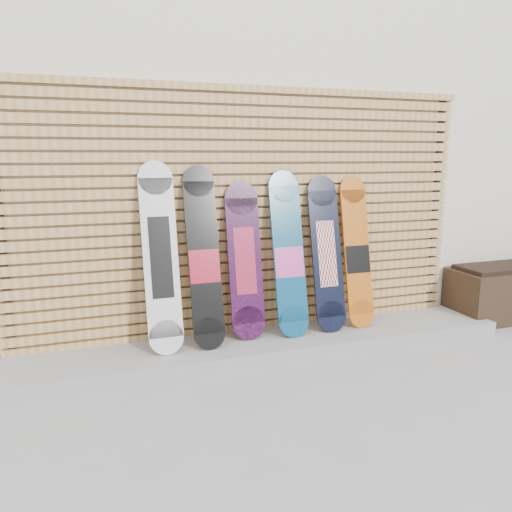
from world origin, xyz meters
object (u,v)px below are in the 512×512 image
(snowboard_0, at_px, (161,257))
(snowboard_1, at_px, (204,258))
(snowboard_4, at_px, (326,254))
(snowboard_5, at_px, (357,253))
(snowboard_3, at_px, (289,255))
(snowboard_2, at_px, (245,261))
(planter_box, at_px, (509,291))

(snowboard_0, distance_m, snowboard_1, 0.36)
(snowboard_4, xyz_separation_m, snowboard_5, (0.32, 0.01, -0.01))
(snowboard_0, relative_size, snowboard_4, 1.10)
(snowboard_3, bearing_deg, snowboard_1, -178.74)
(snowboard_3, bearing_deg, snowboard_0, -179.54)
(snowboard_4, bearing_deg, snowboard_0, -179.37)
(snowboard_2, bearing_deg, snowboard_3, -5.60)
(planter_box, height_order, snowboard_3, snowboard_3)
(snowboard_5, bearing_deg, planter_box, -2.15)
(snowboard_2, height_order, snowboard_3, snowboard_3)
(planter_box, relative_size, snowboard_2, 0.94)
(snowboard_1, height_order, snowboard_5, snowboard_1)
(snowboard_1, distance_m, snowboard_2, 0.39)
(snowboard_0, height_order, snowboard_2, snowboard_0)
(snowboard_1, height_order, snowboard_2, snowboard_1)
(snowboard_4, bearing_deg, snowboard_1, -178.78)
(snowboard_2, bearing_deg, snowboard_1, -171.58)
(planter_box, distance_m, snowboard_0, 3.71)
(snowboard_1, distance_m, snowboard_3, 0.78)
(snowboard_3, bearing_deg, planter_box, -1.20)
(planter_box, bearing_deg, snowboard_5, 177.85)
(snowboard_3, xyz_separation_m, snowboard_5, (0.70, 0.02, -0.03))
(planter_box, distance_m, snowboard_2, 2.97)
(snowboard_1, height_order, snowboard_4, snowboard_1)
(snowboard_2, height_order, snowboard_4, snowboard_4)
(snowboard_0, distance_m, snowboard_5, 1.84)
(snowboard_2, bearing_deg, snowboard_0, -176.26)
(snowboard_3, height_order, snowboard_5, snowboard_3)
(planter_box, height_order, snowboard_5, snowboard_5)
(snowboard_5, bearing_deg, snowboard_3, -178.73)
(snowboard_0, bearing_deg, snowboard_4, 0.63)
(snowboard_0, relative_size, snowboard_5, 1.10)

